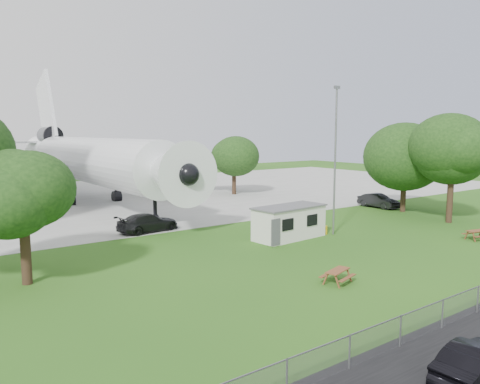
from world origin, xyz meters
TOP-DOWN VIEW (x-y plane):
  - ground at (0.00, 0.00)m, footprint 160.00×160.00m
  - concrete_apron at (0.00, 38.00)m, footprint 120.00×46.00m
  - airliner at (-2.00, 35.86)m, footprint 46.36×47.73m
  - site_cabin at (4.30, 7.32)m, footprint 6.85×3.19m
  - picnic_west at (-1.04, -2.64)m, footprint 2.14×1.94m
  - picnic_east at (15.95, -1.84)m, footprint 2.10×1.88m
  - fence at (0.00, -9.50)m, footprint 58.00×0.04m
  - lamp_mast at (8.20, 6.20)m, footprint 0.16×0.16m
  - tree_west_small at (-15.21, 7.50)m, footprint 5.79×5.79m
  - tree_east_front at (20.81, 3.33)m, footprint 7.83×7.83m
  - tree_east_back at (22.57, 9.56)m, footprint 8.52×8.52m
  - tree_far_apron at (16.04, 31.47)m, footprint 6.73×6.73m
  - car_centre_sedan at (-5.15, -12.62)m, footprint 4.21×1.72m
  - car_ne_hatch at (22.79, 12.62)m, footprint 1.92×4.70m
  - car_ne_sedan at (22.63, 12.81)m, footprint 1.67×4.69m
  - car_apron_van at (-3.81, 16.21)m, footprint 5.60×2.79m

SIDE VIEW (x-z plane):
  - ground at x=0.00m, z-range 0.00..0.00m
  - picnic_west at x=-1.04m, z-range -0.38..0.38m
  - picnic_east at x=15.95m, z-range -0.38..0.38m
  - fence at x=0.00m, z-range -0.65..0.65m
  - concrete_apron at x=0.00m, z-range 0.00..0.03m
  - car_centre_sedan at x=-5.15m, z-range 0.00..1.36m
  - car_ne_sedan at x=22.63m, z-range 0.00..1.54m
  - car_apron_van at x=-3.81m, z-range 0.00..1.56m
  - car_ne_hatch at x=22.79m, z-range 0.00..1.60m
  - site_cabin at x=4.30m, z-range 0.00..2.62m
  - tree_west_small at x=-15.21m, z-range 1.10..9.12m
  - tree_far_apron at x=16.04m, z-range 0.91..9.48m
  - airliner at x=-2.00m, z-range -3.57..14.11m
  - tree_east_back at x=22.57m, z-range 0.82..10.98m
  - lamp_mast at x=8.20m, z-range 0.00..12.00m
  - tree_east_front at x=20.81m, z-range 1.38..11.99m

